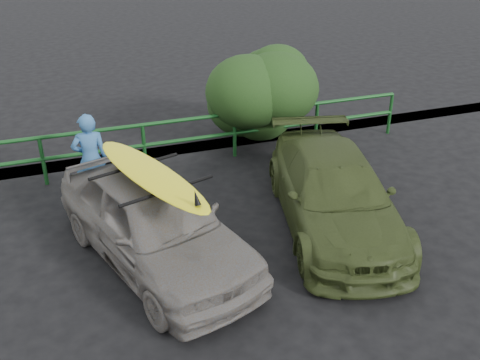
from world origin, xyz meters
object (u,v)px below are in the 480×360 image
object	(u,v)px
guardrail	(95,153)
sedan	(154,221)
surfboard	(150,174)
man	(91,159)
olive_vehicle	(334,193)

from	to	relation	value
guardrail	sedan	bearing A→B (deg)	-81.06
guardrail	surfboard	distance (m)	3.52
man	sedan	bearing A→B (deg)	110.80
surfboard	olive_vehicle	bearing A→B (deg)	-17.41
guardrail	surfboard	bearing A→B (deg)	-81.06
sedan	guardrail	bearing A→B (deg)	81.57
olive_vehicle	surfboard	world-z (taller)	surfboard
sedan	olive_vehicle	bearing A→B (deg)	-17.41
guardrail	sedan	distance (m)	3.38
guardrail	man	xyz separation A→B (m)	(-0.15, -1.07, 0.35)
guardrail	olive_vehicle	xyz separation A→B (m)	(3.60, -3.33, 0.11)
man	surfboard	size ratio (longest dim) A/B	0.59
surfboard	man	bearing A→B (deg)	89.32
sedan	man	world-z (taller)	man
sedan	olive_vehicle	world-z (taller)	sedan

